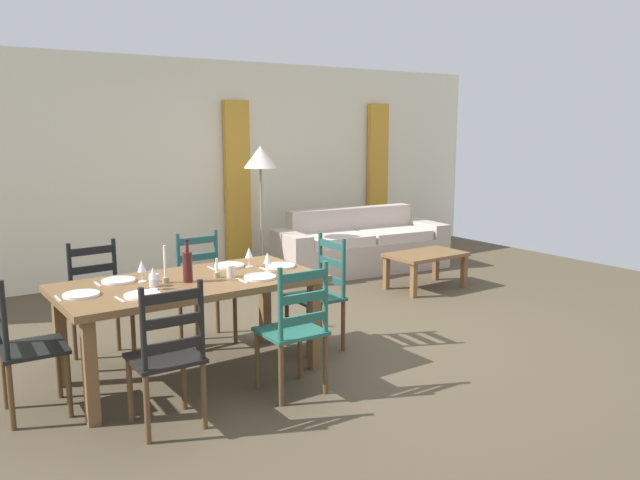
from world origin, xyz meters
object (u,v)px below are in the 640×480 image
dining_chair_near_right (295,329)px  dining_chair_far_left (100,302)px  dining_chair_head_west (24,345)px  wine_bottle (188,266)px  wine_glass_far_right (249,253)px  coffee_table (426,258)px  wine_glass_near_left (153,274)px  wine_glass_near_right (268,259)px  dining_chair_head_east (320,293)px  dining_chair_near_left (168,356)px  standing_lamp (261,165)px  wine_glass_far_left (142,267)px  coffee_cup_primary (231,271)px  coffee_cup_secondary (154,280)px  couch (359,248)px  dining_chair_far_right (204,288)px  dining_table (190,291)px

dining_chair_near_right → dining_chair_far_left: size_ratio=1.00×
dining_chair_head_west → wine_bottle: wine_bottle is taller
wine_glass_far_right → coffee_table: (2.76, 0.81, -0.51)m
wine_bottle → wine_glass_near_left: bearing=-165.5°
wine_glass_near_right → dining_chair_head_east: bearing=11.3°
dining_chair_near_left → dining_chair_head_east: same height
wine_glass_near_left → dining_chair_head_west: bearing=171.6°
dining_chair_near_right → standing_lamp: (1.49, 3.07, 0.93)m
wine_glass_near_left → wine_glass_far_right: same height
wine_glass_far_right → coffee_table: bearing=16.4°
wine_glass_far_left → coffee_table: wine_glass_far_left is taller
dining_chair_head_west → dining_chair_head_east: size_ratio=1.00×
dining_chair_far_left → wine_glass_near_right: dining_chair_far_left is taller
dining_chair_head_east → standing_lamp: standing_lamp is taller
dining_chair_near_left → wine_bottle: 0.89m
coffee_cup_primary → coffee_cup_secondary: same height
dining_chair_head_west → couch: dining_chair_head_west is taller
dining_chair_head_east → standing_lamp: bearing=71.7°
coffee_table → coffee_cup_primary: bearing=-161.1°
wine_glass_near_left → wine_glass_far_right: (0.90, 0.27, 0.00)m
wine_glass_near_right → standing_lamp: bearing=61.3°
dining_chair_head_west → couch: (4.46, 2.17, -0.19)m
dining_chair_near_right → dining_chair_head_west: same height
coffee_cup_secondary → wine_glass_near_left: bearing=-112.5°
wine_glass_near_left → wine_glass_far_right: 0.94m
dining_chair_far_right → couch: 3.22m
dining_chair_far_left → dining_chair_head_west: (-0.70, -0.77, 0.00)m
wine_bottle → couch: (3.34, 2.22, -0.58)m
wine_glass_near_right → wine_glass_far_left: 0.94m
wine_bottle → coffee_cup_primary: 0.34m
couch → dining_chair_far_left: bearing=-159.5°
dining_chair_far_right → wine_glass_far_right: 0.71m
wine_glass_near_left → wine_glass_far_left: bearing=86.9°
dining_chair_near_right → wine_glass_far_right: bearing=82.2°
wine_glass_far_right → wine_glass_near_right: bearing=-86.5°
dining_table → wine_bottle: 0.21m
dining_chair_near_left → wine_glass_far_right: dining_chair_near_left is taller
dining_chair_near_right → wine_glass_near_right: bearing=77.3°
wine_glass_near_left → coffee_cup_secondary: bearing=67.5°
wine_glass_far_right → dining_chair_far_left: bearing=148.9°
wine_bottle → coffee_cup_primary: (0.33, -0.04, -0.07)m
standing_lamp → dining_chair_head_east: bearing=-108.3°
dining_chair_far_left → standing_lamp: (2.40, 1.59, 0.93)m
dining_table → dining_chair_head_east: (1.17, -0.01, -0.19)m
wine_glass_near_right → coffee_cup_primary: size_ratio=1.79×
dining_chair_near_left → coffee_table: size_ratio=1.07×
dining_table → coffee_cup_secondary: coffee_cup_secondary is taller
dining_table → dining_chair_far_right: bearing=58.8°
dining_chair_far_left → coffee_table: size_ratio=1.07×
wine_glass_near_left → dining_chair_far_right: bearing=48.0°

